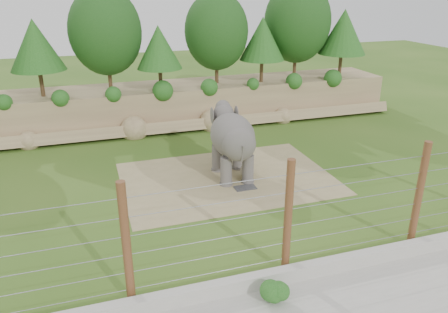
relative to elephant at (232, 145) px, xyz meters
name	(u,v)px	position (x,y,z in m)	size (l,w,h in m)	color
ground	(239,208)	(-0.80, -3.17, -1.64)	(90.00, 90.00, 0.00)	#325918
back_embankment	(182,63)	(-0.21, 9.51, 2.32)	(30.00, 5.52, 8.77)	#896E4F
dirt_patch	(227,178)	(-0.30, -0.17, -1.63)	(10.00, 7.00, 0.02)	#938557
drain_grate	(245,188)	(0.14, -1.45, -1.61)	(1.00, 0.60, 0.03)	#262628
elephant	(232,145)	(0.00, 0.00, 0.00)	(1.74, 4.06, 3.29)	#57524E
stone_ball	(247,171)	(0.64, -0.37, -1.28)	(0.69, 0.69, 0.69)	gray
retaining_wall	(292,274)	(-0.80, -8.17, -1.39)	(26.00, 0.35, 0.50)	#AEAAA1
barrier_fence	(288,218)	(-0.80, -7.67, 0.36)	(20.26, 0.26, 4.00)	#59321A
walkway_shrub	(273,293)	(-1.80, -8.97, -1.30)	(0.67, 0.67, 0.67)	#195718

